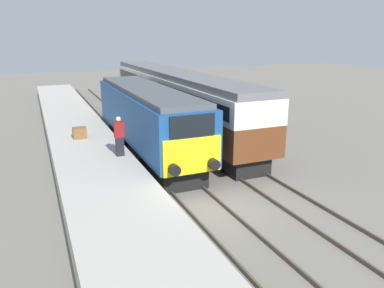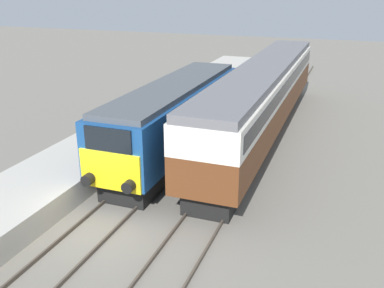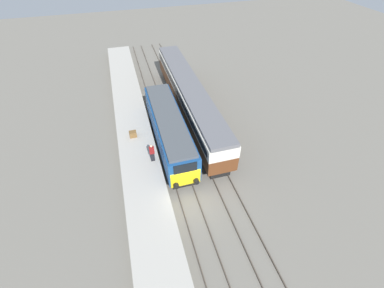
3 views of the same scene
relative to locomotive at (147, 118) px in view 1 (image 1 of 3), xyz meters
name	(u,v)px [view 1 (image 1 of 3)]	position (x,y,z in m)	size (l,w,h in m)	color
ground_plane	(203,207)	(0.00, -7.28, -2.05)	(120.00, 120.00, 0.00)	slate
platform_left	(85,149)	(-3.30, 0.72, -1.57)	(3.50, 50.00, 0.96)	#B7B2A8
rails_near_track	(162,165)	(0.00, -2.28, -1.98)	(1.51, 60.00, 0.14)	#4C4238
rails_far_track	(222,157)	(3.40, -2.28, -1.98)	(1.50, 60.00, 0.14)	#4C4238
locomotive	(147,118)	(0.00, 0.00, 0.00)	(2.70, 12.85, 3.70)	black
passenger_carriage	(174,94)	(3.40, 4.90, 0.42)	(2.75, 21.58, 4.04)	black
person_on_platform	(119,136)	(-2.12, -2.64, -0.15)	(0.44, 0.26, 1.86)	black
luggage_crate	(80,133)	(-3.46, 1.26, -0.79)	(0.70, 0.56, 0.60)	brown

